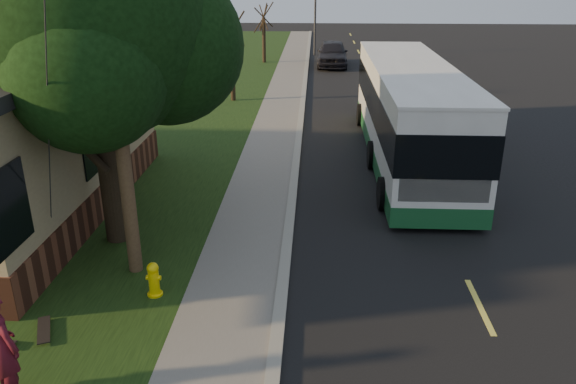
# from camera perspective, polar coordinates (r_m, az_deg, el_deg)

# --- Properties ---
(ground) EXTENTS (120.00, 120.00, 0.00)m
(ground) POSITION_cam_1_polar(r_m,az_deg,el_deg) (11.67, -0.70, -11.00)
(ground) COLOR black
(ground) RESTS_ON ground
(road) EXTENTS (8.00, 80.00, 0.01)m
(road) POSITION_cam_1_polar(r_m,az_deg,el_deg) (21.04, 11.95, 3.94)
(road) COLOR black
(road) RESTS_ON ground
(curb) EXTENTS (0.25, 80.00, 0.12)m
(curb) POSITION_cam_1_polar(r_m,az_deg,el_deg) (20.76, 0.97, 4.34)
(curb) COLOR gray
(curb) RESTS_ON ground
(sidewalk) EXTENTS (2.00, 80.00, 0.08)m
(sidewalk) POSITION_cam_1_polar(r_m,az_deg,el_deg) (20.82, -1.79, 4.33)
(sidewalk) COLOR slate
(sidewalk) RESTS_ON ground
(grass_verge) EXTENTS (5.00, 80.00, 0.07)m
(grass_verge) POSITION_cam_1_polar(r_m,az_deg,el_deg) (21.38, -11.21, 4.37)
(grass_verge) COLOR black
(grass_verge) RESTS_ON ground
(fire_hydrant) EXTENTS (0.32, 0.32, 0.74)m
(fire_hydrant) POSITION_cam_1_polar(r_m,az_deg,el_deg) (11.87, -13.48, -8.62)
(fire_hydrant) COLOR yellow
(fire_hydrant) RESTS_ON grass_verge
(utility_pole) EXTENTS (2.86, 3.21, 9.07)m
(utility_pole) POSITION_cam_1_polar(r_m,az_deg,el_deg) (11.58, -17.45, 12.46)
(utility_pole) COLOR #473321
(utility_pole) RESTS_ON ground
(leafy_tree) EXTENTS (6.30, 6.00, 7.80)m
(leafy_tree) POSITION_cam_1_polar(r_m,az_deg,el_deg) (13.36, -18.95, 15.77)
(leafy_tree) COLOR black
(leafy_tree) RESTS_ON grass_verge
(bare_tree_near) EXTENTS (1.38, 1.21, 4.31)m
(bare_tree_near) POSITION_cam_1_polar(r_m,az_deg,el_deg) (28.39, -5.72, 13.38)
(bare_tree_near) COLOR black
(bare_tree_near) RESTS_ON grass_verge
(bare_tree_far) EXTENTS (1.38, 1.21, 4.03)m
(bare_tree_far) POSITION_cam_1_polar(r_m,az_deg,el_deg) (40.17, -2.47, 15.76)
(bare_tree_far) COLOR black
(bare_tree_far) RESTS_ON grass_verge
(traffic_signal) EXTENTS (0.18, 0.22, 5.50)m
(traffic_signal) POSITION_cam_1_polar(r_m,az_deg,el_deg) (43.88, 2.78, 17.80)
(traffic_signal) COLOR #2D2D30
(traffic_signal) RESTS_ON ground
(transit_bus) EXTENTS (2.82, 12.21, 3.30)m
(transit_bus) POSITION_cam_1_polar(r_m,az_deg,el_deg) (19.84, 12.18, 8.12)
(transit_bus) COLOR silver
(transit_bus) RESTS_ON ground
(skateboarder) EXTENTS (0.80, 0.71, 1.86)m
(skateboarder) POSITION_cam_1_polar(r_m,az_deg,el_deg) (9.82, -27.10, -13.83)
(skateboarder) COLOR #4F0F1E
(skateboarder) RESTS_ON grass_verge
(skateboard_main) EXTENTS (0.56, 0.88, 0.08)m
(skateboard_main) POSITION_cam_1_polar(r_m,az_deg,el_deg) (11.54, -23.56, -12.73)
(skateboard_main) COLOR black
(skateboard_main) RESTS_ON grass_verge
(distant_car) EXTENTS (2.13, 5.04, 1.70)m
(distant_car) POSITION_cam_1_polar(r_m,az_deg,el_deg) (39.23, 4.52, 13.87)
(distant_car) COLOR black
(distant_car) RESTS_ON ground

